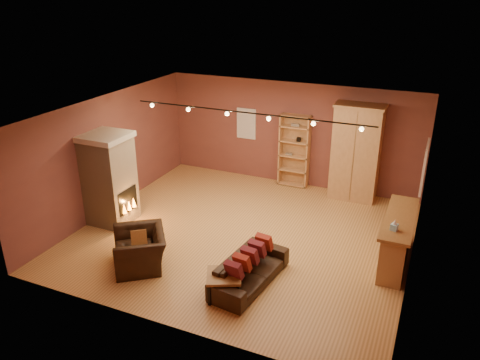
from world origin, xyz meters
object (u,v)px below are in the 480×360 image
at_px(loveseat, 250,265).
at_px(coffee_table, 224,278).
at_px(bar_counter, 397,239).
at_px(armchair, 140,244).
at_px(fireplace, 110,179).
at_px(bookcase, 295,150).
at_px(armoire, 356,152).

height_order(loveseat, coffee_table, loveseat).
relative_size(bar_counter, armchair, 1.57).
bearing_deg(fireplace, armchair, -38.49).
bearing_deg(fireplace, loveseat, -14.74).
xyz_separation_m(bookcase, armoire, (1.65, -0.21, 0.23)).
bearing_deg(armoire, loveseat, -102.26).
distance_m(bar_counter, coffee_table, 3.56).
height_order(fireplace, armchair, fireplace).
height_order(fireplace, bar_counter, fireplace).
distance_m(armoire, bar_counter, 3.14).
distance_m(armoire, coffee_table, 5.33).
xyz_separation_m(bookcase, bar_counter, (3.04, -2.93, -0.50)).
distance_m(fireplace, coffee_table, 3.99).
distance_m(armoire, armchair, 5.86).
relative_size(loveseat, armchair, 1.45).
distance_m(armoire, loveseat, 4.74).
xyz_separation_m(bookcase, armchair, (-1.52, -5.08, -0.52)).
height_order(bookcase, loveseat, bookcase).
relative_size(bar_counter, coffee_table, 2.62).
bearing_deg(bookcase, armoire, -7.18).
bearing_deg(bookcase, coffee_table, -85.66).
bearing_deg(bookcase, fireplace, -130.53).
height_order(armoire, armchair, armoire).
xyz_separation_m(fireplace, armoire, (4.86, 3.54, 0.18)).
xyz_separation_m(loveseat, armchair, (-2.19, -0.32, 0.11)).
distance_m(bookcase, coffee_table, 5.37).
bearing_deg(bookcase, loveseat, -82.04).
height_order(bar_counter, armchair, bar_counter).
xyz_separation_m(fireplace, bookcase, (3.20, 3.74, -0.05)).
xyz_separation_m(armchair, coffee_table, (1.93, -0.24, -0.10)).
bearing_deg(fireplace, coffee_table, -23.57).
xyz_separation_m(bar_counter, coffee_table, (-2.64, -2.39, -0.12)).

